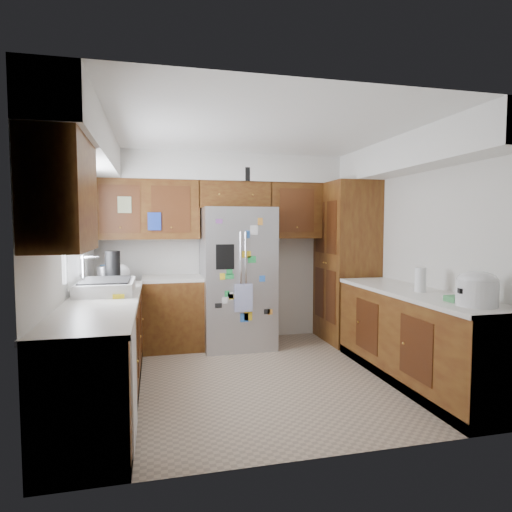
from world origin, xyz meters
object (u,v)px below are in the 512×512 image
Objects in this scene: paper_towel at (420,280)px; fridge at (237,278)px; pantry at (346,262)px; rice_cooker at (477,288)px.

fridge is at bearing 131.18° from paper_towel.
pantry is at bearing 90.20° from paper_towel.
pantry is 2.43m from rice_cooker.
pantry is 6.52× the size of rice_cooker.
rice_cooker is 1.37× the size of paper_towel.
pantry is 1.51m from fridge.
fridge reaches higher than paper_towel.
fridge is 5.46× the size of rice_cooker.
rice_cooker is (-0.00, -2.43, -0.01)m from pantry.
pantry is 8.95× the size of paper_towel.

